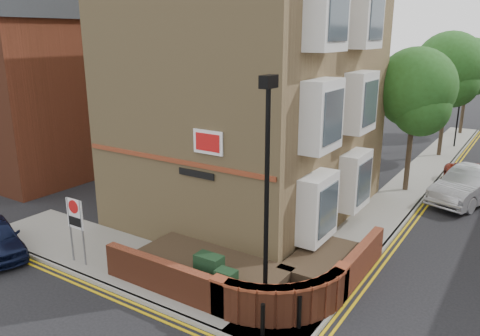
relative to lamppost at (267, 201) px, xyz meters
The scene contains 22 objects.
ground 3.90m from the lamppost, 143.13° to the right, with size 120.00×120.00×0.00m, color black.
pavement_corner 6.07m from the lamppost, behind, with size 13.00×3.00×0.12m, color gray.
pavement_main 15.17m from the lamppost, 88.45° to the left, with size 2.00×32.00×0.12m, color gray.
kerb_side 6.18m from the lamppost, 166.76° to the right, with size 13.00×0.15×0.12m, color gray.
kerb_main_near 15.22m from the lamppost, 84.60° to the left, with size 0.15×32.00×0.12m, color gray.
yellow_lines_side 6.27m from the lamppost, 164.13° to the right, with size 13.00×0.28×0.01m, color gold.
yellow_lines_main 15.26m from the lamppost, 83.64° to the left, with size 0.28×32.00×0.01m, color gold.
corner_building 8.62m from the lamppost, 123.16° to the left, with size 8.95×10.40×13.60m.
garden_wall 3.93m from the lamppost, 140.91° to the left, with size 6.80×6.00×1.20m, color brown, non-canonical shape.
lamppost is the anchor object (origin of this frame).
utility_cabinet_large 3.24m from the lamppost, behind, with size 0.80×0.45×1.20m, color #163219.
utility_cabinet_small 2.90m from the lamppost, 169.70° to the right, with size 0.55×0.40×1.10m, color #163219.
bollard_near 2.91m from the lamppost, 63.43° to the right, with size 0.11×0.11×0.90m, color black.
bollard_far 2.95m from the lamppost, ahead, with size 0.11×0.11×0.90m, color black.
zone_sign 6.85m from the lamppost, behind, with size 0.72×0.07×2.20m.
side_building 17.98m from the lamppost, 157.72° to the left, with size 6.40×10.40×9.00m.
tree_near 12.92m from the lamppost, 88.22° to the left, with size 3.64×3.65×6.70m.
tree_mid 20.93m from the lamppost, 88.90° to the left, with size 4.03×4.03×7.42m.
tree_far 28.89m from the lamppost, 89.21° to the left, with size 3.81×3.81×7.00m.
traffic_light_assembly 23.82m from the lamppost, 88.07° to the left, with size 0.20×0.16×4.20m.
silver_car_near 13.48m from the lamppost, 76.14° to the left, with size 1.68×4.81×1.58m, color #ACAFB4.
red_car_main 15.38m from the lamppost, 78.03° to the left, with size 1.96×4.26×1.18m, color maroon.
Camera 1 is at (6.97, -8.27, 7.32)m, focal length 35.00 mm.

